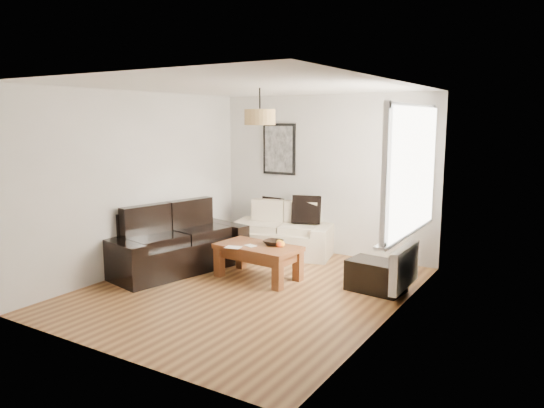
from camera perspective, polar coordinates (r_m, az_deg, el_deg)
The scene contains 21 objects.
floor at distance 6.79m, azimuth -2.69°, elevation -9.48°, with size 4.50×4.50×0.00m, color brown.
ceiling at distance 6.44m, azimuth -2.87°, elevation 12.97°, with size 3.80×4.50×0.00m, color white, non-canonical shape.
wall_back at distance 8.43m, azimuth 5.89°, elevation 3.24°, with size 3.80×0.04×2.60m, color silver, non-canonical shape.
wall_front at distance 4.83m, azimuth -18.00°, elevation -1.79°, with size 3.80×0.04×2.60m, color silver, non-canonical shape.
wall_left at distance 7.72m, azimuth -14.52°, elevation 2.42°, with size 0.04×4.50×2.60m, color silver, non-canonical shape.
wall_right at distance 5.65m, azimuth 13.35°, elevation 0.00°, with size 0.04×4.50×2.60m, color silver, non-canonical shape.
window_bay at distance 6.39m, azimuth 15.37°, elevation 3.69°, with size 0.14×1.90×1.60m, color white, non-canonical shape.
radiator at distance 6.62m, azimuth 14.58°, elevation -6.84°, with size 0.10×0.90×0.52m, color white.
poster at distance 8.77m, azimuth 0.81°, elevation 6.15°, with size 0.62×0.04×0.87m, color black, non-canonical shape.
pendant_shade at distance 6.68m, azimuth -1.37°, elevation 9.67°, with size 0.40×0.40×0.20m, color tan.
loveseat_cream at distance 8.41m, azimuth 1.15°, elevation -2.92°, with size 1.62×0.89×0.81m, color beige, non-canonical shape.
sofa_leather at distance 7.69m, azimuth -10.68°, elevation -3.95°, with size 2.06×1.00×0.89m, color black, non-canonical shape.
coffee_table at distance 7.17m, azimuth -1.56°, elevation -6.47°, with size 1.16×0.63×0.48m, color brown, non-canonical shape.
ottoman at distance 6.80m, azimuth 11.55°, elevation -7.87°, with size 0.71×0.45×0.40m, color black.
cushion_left at distance 8.68m, azimuth -0.03°, elevation -0.51°, with size 0.38×0.12×0.38m, color black.
cushion_right at distance 8.35m, azimuth 3.85°, elevation -0.65°, with size 0.46×0.14×0.46m, color black.
fruit_bowl at distance 7.12m, azimuth 0.16°, elevation -4.32°, with size 0.27×0.27×0.07m, color black.
orange_a at distance 6.99m, azimuth 0.80°, elevation -4.52°, with size 0.08×0.08×0.08m, color #E74A13.
orange_b at distance 7.01m, azimuth 1.10°, elevation -4.48°, with size 0.09×0.09×0.09m, color orange.
orange_c at distance 7.07m, azimuth 0.82°, elevation -4.37°, with size 0.09×0.09×0.09m, color orange.
papers at distance 7.00m, azimuth -4.37°, elevation -4.84°, with size 0.22×0.15×0.01m, color white.
Camera 1 is at (3.63, -5.31, 2.20)m, focal length 33.71 mm.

